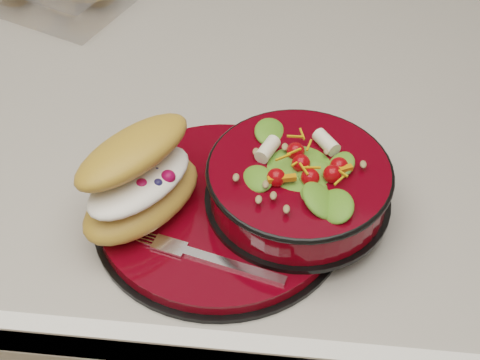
# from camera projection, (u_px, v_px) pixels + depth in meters

# --- Properties ---
(island_counter) EXTENTS (1.24, 0.74, 0.90)m
(island_counter) POSITION_uv_depth(u_px,v_px,m) (234.00, 296.00, 1.22)
(island_counter) COLOR silver
(island_counter) RESTS_ON ground
(dinner_plate) EXTENTS (0.29, 0.29, 0.02)m
(dinner_plate) POSITION_uv_depth(u_px,v_px,m) (221.00, 210.00, 0.75)
(dinner_plate) COLOR black
(dinner_plate) RESTS_ON island_counter
(salad_bowl) EXTENTS (0.21, 0.21, 0.09)m
(salad_bowl) POSITION_uv_depth(u_px,v_px,m) (299.00, 179.00, 0.73)
(salad_bowl) COLOR black
(salad_bowl) RESTS_ON dinner_plate
(croissant) EXTENTS (0.16, 0.19, 0.09)m
(croissant) POSITION_uv_depth(u_px,v_px,m) (141.00, 180.00, 0.71)
(croissant) COLOR gold
(croissant) RESTS_ON dinner_plate
(fork) EXTENTS (0.15, 0.05, 0.00)m
(fork) POSITION_uv_depth(u_px,v_px,m) (213.00, 259.00, 0.69)
(fork) COLOR silver
(fork) RESTS_ON dinner_plate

